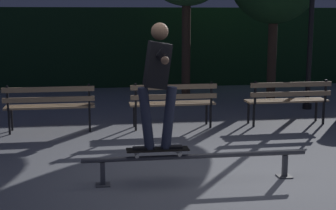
{
  "coord_description": "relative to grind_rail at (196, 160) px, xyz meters",
  "views": [
    {
      "loc": [
        -1.23,
        -6.17,
        2.07
      ],
      "look_at": [
        -0.25,
        0.68,
        0.85
      ],
      "focal_mm": 53.88,
      "sensor_mm": 36.0,
      "label": 1
    }
  ],
  "objects": [
    {
      "name": "ground_plane",
      "position": [
        -0.0,
        0.12,
        -0.28
      ],
      "size": [
        90.0,
        90.0,
        0.0
      ],
      "primitive_type": "plane",
      "color": "slate"
    },
    {
      "name": "hedge_backdrop",
      "position": [
        -0.0,
        9.28,
        0.88
      ],
      "size": [
        24.0,
        1.2,
        2.32
      ],
      "primitive_type": "cube",
      "color": "black",
      "rests_on": "ground"
    },
    {
      "name": "grind_rail",
      "position": [
        0.0,
        0.0,
        0.0
      ],
      "size": [
        2.88,
        0.18,
        0.35
      ],
      "color": "#47474C",
      "rests_on": "ground"
    },
    {
      "name": "skateboard",
      "position": [
        -0.49,
        0.0,
        0.15
      ],
      "size": [
        0.78,
        0.2,
        0.09
      ],
      "color": "black",
      "rests_on": "grind_rail"
    },
    {
      "name": "skateboarder",
      "position": [
        -0.49,
        0.0,
        1.09
      ],
      "size": [
        0.62,
        1.41,
        1.56
      ],
      "color": "black",
      "rests_on": "skateboard"
    },
    {
      "name": "park_bench_leftmost",
      "position": [
        -2.07,
        3.07,
        0.26
      ],
      "size": [
        1.61,
        0.44,
        0.88
      ],
      "color": "black",
      "rests_on": "ground"
    },
    {
      "name": "park_bench_left_center",
      "position": [
        0.17,
        3.07,
        0.26
      ],
      "size": [
        1.61,
        0.44,
        0.88
      ],
      "color": "black",
      "rests_on": "ground"
    },
    {
      "name": "park_bench_right_center",
      "position": [
        2.41,
        3.07,
        0.26
      ],
      "size": [
        1.61,
        0.44,
        0.88
      ],
      "color": "black",
      "rests_on": "ground"
    }
  ]
}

